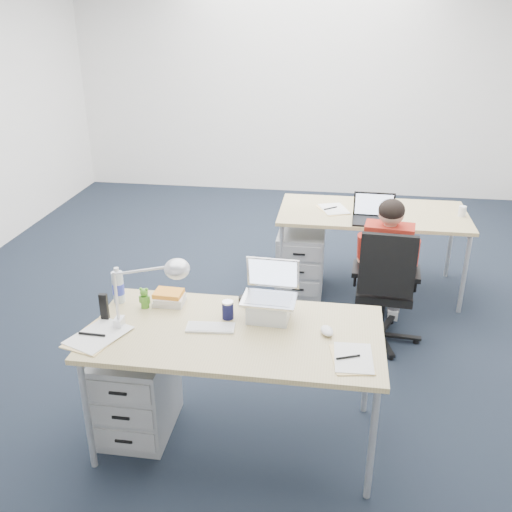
{
  "coord_description": "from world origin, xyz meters",
  "views": [
    {
      "loc": [
        0.5,
        -4.07,
        2.36
      ],
      "look_at": [
        -0.0,
        -0.69,
        0.85
      ],
      "focal_mm": 40.0,
      "sensor_mm": 36.0,
      "label": 1
    }
  ],
  "objects_px": {
    "seated_person": "(387,266)",
    "can_koozie": "(228,310)",
    "headphones": "(256,301)",
    "water_bottle": "(118,285)",
    "drawer_pedestal_near": "(137,390)",
    "cordless_phone": "(104,307)",
    "desk_lamp": "(140,292)",
    "far_cup": "(462,211)",
    "desk_far": "(373,217)",
    "silver_laptop": "(269,293)",
    "dark_laptop": "(374,209)",
    "book_stack": "(169,298)",
    "bear_figurine": "(144,298)",
    "drawer_pedestal_far": "(301,261)",
    "wireless_keyboard": "(211,327)",
    "office_chair": "(382,310)",
    "computer_mouse": "(327,331)",
    "desk_near": "(236,338)",
    "sunglasses": "(257,316)"
  },
  "relations": [
    {
      "from": "drawer_pedestal_far",
      "to": "far_cup",
      "type": "height_order",
      "value": "far_cup"
    },
    {
      "from": "desk_far",
      "to": "headphones",
      "type": "height_order",
      "value": "headphones"
    },
    {
      "from": "book_stack",
      "to": "bear_figurine",
      "type": "bearing_deg",
      "value": -152.95
    },
    {
      "from": "seated_person",
      "to": "dark_laptop",
      "type": "height_order",
      "value": "seated_person"
    },
    {
      "from": "desk_far",
      "to": "book_stack",
      "type": "distance_m",
      "value": 2.24
    },
    {
      "from": "drawer_pedestal_far",
      "to": "bear_figurine",
      "type": "distance_m",
      "value": 2.04
    },
    {
      "from": "book_stack",
      "to": "cordless_phone",
      "type": "xyz_separation_m",
      "value": [
        -0.3,
        -0.24,
        0.04
      ]
    },
    {
      "from": "office_chair",
      "to": "computer_mouse",
      "type": "distance_m",
      "value": 1.31
    },
    {
      "from": "headphones",
      "to": "book_stack",
      "type": "relative_size",
      "value": 1.23
    },
    {
      "from": "desk_far",
      "to": "seated_person",
      "type": "relative_size",
      "value": 1.43
    },
    {
      "from": "sunglasses",
      "to": "dark_laptop",
      "type": "xyz_separation_m",
      "value": [
        0.71,
        1.66,
        0.11
      ]
    },
    {
      "from": "bear_figurine",
      "to": "drawer_pedestal_far",
      "type": "bearing_deg",
      "value": 65.87
    },
    {
      "from": "desk_near",
      "to": "desk_lamp",
      "type": "bearing_deg",
      "value": -174.64
    },
    {
      "from": "water_bottle",
      "to": "far_cup",
      "type": "xyz_separation_m",
      "value": [
        2.3,
        1.86,
        -0.07
      ]
    },
    {
      "from": "desk_lamp",
      "to": "computer_mouse",
      "type": "bearing_deg",
      "value": 7.23
    },
    {
      "from": "office_chair",
      "to": "dark_laptop",
      "type": "distance_m",
      "value": 0.86
    },
    {
      "from": "office_chair",
      "to": "can_koozie",
      "type": "height_order",
      "value": "office_chair"
    },
    {
      "from": "desk_far",
      "to": "silver_laptop",
      "type": "height_order",
      "value": "silver_laptop"
    },
    {
      "from": "drawer_pedestal_near",
      "to": "computer_mouse",
      "type": "distance_m",
      "value": 1.19
    },
    {
      "from": "desk_far",
      "to": "drawer_pedestal_near",
      "type": "distance_m",
      "value": 2.57
    },
    {
      "from": "desk_near",
      "to": "drawer_pedestal_far",
      "type": "relative_size",
      "value": 2.91
    },
    {
      "from": "seated_person",
      "to": "can_koozie",
      "type": "bearing_deg",
      "value": -120.75
    },
    {
      "from": "wireless_keyboard",
      "to": "computer_mouse",
      "type": "bearing_deg",
      "value": -1.4
    },
    {
      "from": "drawer_pedestal_far",
      "to": "book_stack",
      "type": "bearing_deg",
      "value": -110.87
    },
    {
      "from": "cordless_phone",
      "to": "desk_lamp",
      "type": "height_order",
      "value": "desk_lamp"
    },
    {
      "from": "computer_mouse",
      "to": "cordless_phone",
      "type": "xyz_separation_m",
      "value": [
        -1.24,
        -0.04,
        0.06
      ]
    },
    {
      "from": "desk_far",
      "to": "far_cup",
      "type": "relative_size",
      "value": 18.14
    },
    {
      "from": "desk_near",
      "to": "desk_far",
      "type": "xyz_separation_m",
      "value": [
        0.82,
        2.1,
        0.0
      ]
    },
    {
      "from": "desk_lamp",
      "to": "water_bottle",
      "type": "bearing_deg",
      "value": 132.72
    },
    {
      "from": "can_koozie",
      "to": "dark_laptop",
      "type": "height_order",
      "value": "dark_laptop"
    },
    {
      "from": "wireless_keyboard",
      "to": "water_bottle",
      "type": "relative_size",
      "value": 1.18
    },
    {
      "from": "computer_mouse",
      "to": "water_bottle",
      "type": "distance_m",
      "value": 1.26
    },
    {
      "from": "drawer_pedestal_near",
      "to": "cordless_phone",
      "type": "bearing_deg",
      "value": 173.6
    },
    {
      "from": "desk_near",
      "to": "desk_lamp",
      "type": "relative_size",
      "value": 3.56
    },
    {
      "from": "wireless_keyboard",
      "to": "can_koozie",
      "type": "bearing_deg",
      "value": 54.85
    },
    {
      "from": "computer_mouse",
      "to": "drawer_pedestal_far",
      "type": "bearing_deg",
      "value": 80.16
    },
    {
      "from": "desk_far",
      "to": "silver_laptop",
      "type": "distance_m",
      "value": 2.05
    },
    {
      "from": "silver_laptop",
      "to": "can_koozie",
      "type": "bearing_deg",
      "value": -168.6
    },
    {
      "from": "desk_near",
      "to": "can_koozie",
      "type": "xyz_separation_m",
      "value": [
        -0.07,
        0.13,
        0.1
      ]
    },
    {
      "from": "headphones",
      "to": "water_bottle",
      "type": "distance_m",
      "value": 0.82
    },
    {
      "from": "wireless_keyboard",
      "to": "dark_laptop",
      "type": "relative_size",
      "value": 0.79
    },
    {
      "from": "drawer_pedestal_far",
      "to": "water_bottle",
      "type": "relative_size",
      "value": 2.46
    },
    {
      "from": "silver_laptop",
      "to": "sunglasses",
      "type": "bearing_deg",
      "value": -170.49
    },
    {
      "from": "desk_far",
      "to": "can_koozie",
      "type": "relative_size",
      "value": 14.95
    },
    {
      "from": "drawer_pedestal_far",
      "to": "headphones",
      "type": "height_order",
      "value": "headphones"
    },
    {
      "from": "desk_far",
      "to": "wireless_keyboard",
      "type": "relative_size",
      "value": 6.04
    },
    {
      "from": "drawer_pedestal_far",
      "to": "silver_laptop",
      "type": "relative_size",
      "value": 1.71
    },
    {
      "from": "seated_person",
      "to": "desk_near",
      "type": "bearing_deg",
      "value": -115.95
    },
    {
      "from": "drawer_pedestal_near",
      "to": "dark_laptop",
      "type": "height_order",
      "value": "dark_laptop"
    },
    {
      "from": "cordless_phone",
      "to": "sunglasses",
      "type": "relative_size",
      "value": 1.77
    }
  ]
}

